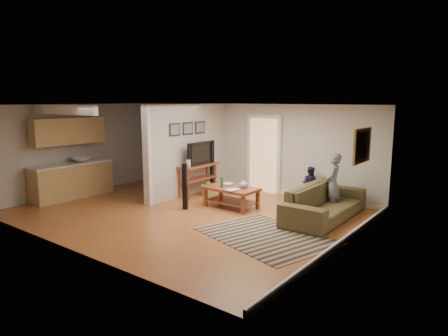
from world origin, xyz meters
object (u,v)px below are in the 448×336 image
(coffee_table, at_px, (232,192))
(toddler, at_px, (309,201))
(child, at_px, (332,213))
(tv_console, at_px, (198,167))
(speaker_right, at_px, (212,175))
(speaker_left, at_px, (185,186))
(sofa, at_px, (324,219))
(toy_basket, at_px, (210,190))

(coffee_table, relative_size, toddler, 1.42)
(coffee_table, distance_m, child, 2.41)
(tv_console, relative_size, toddler, 1.49)
(tv_console, xyz_separation_m, speaker_right, (-0.07, 0.71, -0.33))
(coffee_table, height_order, toddler, coffee_table)
(speaker_left, bearing_deg, speaker_right, 89.05)
(tv_console, distance_m, speaker_left, 1.52)
(sofa, xyz_separation_m, child, (-0.04, 0.52, 0.00))
(sofa, distance_m, toddler, 1.54)
(tv_console, height_order, speaker_right, tv_console)
(speaker_left, height_order, child, speaker_left)
(coffee_table, xyz_separation_m, toddler, (1.24, 1.72, -0.40))
(sofa, xyz_separation_m, toy_basket, (-3.40, 0.11, 0.17))
(child, bearing_deg, coffee_table, -78.61)
(speaker_right, bearing_deg, speaker_left, -57.47)
(speaker_left, bearing_deg, toddler, 28.19)
(tv_console, bearing_deg, toy_basket, 14.38)
(tv_console, distance_m, speaker_right, 0.79)
(speaker_left, bearing_deg, coffee_table, 21.85)
(toddler, bearing_deg, child, 141.65)
(sofa, xyz_separation_m, speaker_right, (-3.80, 0.72, 0.45))
(sofa, distance_m, speaker_left, 3.32)
(sofa, xyz_separation_m, tv_console, (-3.73, 0.01, 0.78))
(speaker_left, xyz_separation_m, toddler, (2.06, 2.52, -0.56))
(child, bearing_deg, sofa, -9.61)
(tv_console, xyz_separation_m, speaker_left, (0.74, -1.32, -0.22))
(tv_console, relative_size, child, 0.97)
(sofa, relative_size, tv_console, 1.87)
(child, height_order, toddler, child)
(speaker_left, bearing_deg, child, 9.11)
(toddler, bearing_deg, speaker_left, 50.09)
(sofa, height_order, coffee_table, coffee_table)
(tv_console, distance_m, toddler, 3.14)
(toy_basket, distance_m, toddler, 2.70)
(sofa, distance_m, speaker_right, 3.89)
(speaker_right, bearing_deg, toy_basket, -46.06)
(child, relative_size, toddler, 1.53)
(speaker_left, bearing_deg, sofa, 0.90)
(speaker_left, bearing_deg, tv_console, 96.70)
(sofa, xyz_separation_m, coffee_table, (-2.18, -0.50, 0.40))
(speaker_right, xyz_separation_m, toy_basket, (0.40, -0.61, -0.28))
(sofa, bearing_deg, speaker_right, 78.70)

